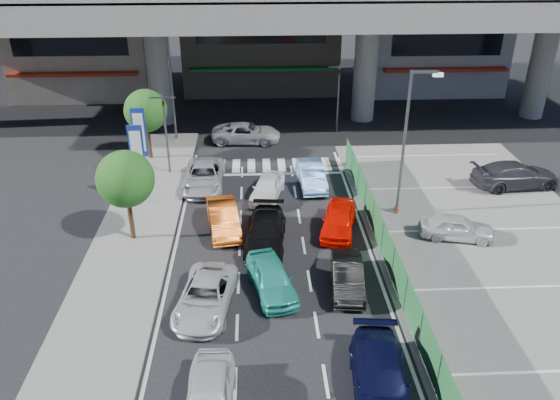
{
  "coord_description": "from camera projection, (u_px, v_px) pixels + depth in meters",
  "views": [
    {
      "loc": [
        -0.7,
        -20.08,
        14.59
      ],
      "look_at": [
        0.44,
        3.52,
        2.32
      ],
      "focal_mm": 35.0,
      "sensor_mm": 36.0,
      "label": 1
    }
  ],
  "objects": [
    {
      "name": "taxi_orange_left",
      "position": [
        223.0,
        218.0,
        28.34
      ],
      "size": [
        2.08,
        4.36,
        1.38
      ],
      "primitive_type": "imported",
      "rotation": [
        0.0,
        0.0,
        0.15
      ],
      "color": "orange",
      "rests_on": "ground"
    },
    {
      "name": "taxi_orange_right",
      "position": [
        339.0,
        220.0,
        28.22
      ],
      "size": [
        2.57,
        4.33,
        1.38
      ],
      "primitive_type": "imported",
      "rotation": [
        0.0,
        0.0,
        -0.25
      ],
      "color": "#F20B00",
      "rests_on": "ground"
    },
    {
      "name": "traffic_cone",
      "position": [
        398.0,
        205.0,
        30.24
      ],
      "size": [
        0.38,
        0.38,
        0.74
      ],
      "primitive_type": "cone",
      "rotation": [
        0.0,
        0.0,
        0.0
      ],
      "color": "#FF470E",
      "rests_on": "parking_lot"
    },
    {
      "name": "street_lamp_left",
      "position": [
        173.0,
        76.0,
        38.04
      ],
      "size": [
        1.65,
        0.22,
        8.0
      ],
      "color": "#595B60",
      "rests_on": "ground"
    },
    {
      "name": "sedan_white_mid_left",
      "position": [
        206.0,
        296.0,
        22.59
      ],
      "size": [
        2.75,
        4.82,
        1.27
      ],
      "primitive_type": "imported",
      "rotation": [
        0.0,
        0.0,
        -0.15
      ],
      "color": "silver",
      "rests_on": "ground"
    },
    {
      "name": "building_center",
      "position": [
        260.0,
        4.0,
        50.33
      ],
      "size": [
        14.0,
        10.9,
        15.0
      ],
      "color": "gray",
      "rests_on": "ground"
    },
    {
      "name": "parked_sedan_dgrey",
      "position": [
        515.0,
        175.0,
        32.79
      ],
      "size": [
        5.45,
        2.67,
        1.53
      ],
      "primitive_type": "imported",
      "rotation": [
        0.0,
        0.0,
        1.67
      ],
      "color": "#2F2F34",
      "rests_on": "parking_lot"
    },
    {
      "name": "sedan_black_mid",
      "position": [
        266.0,
        232.0,
        27.07
      ],
      "size": [
        2.38,
        4.92,
        1.38
      ],
      "primitive_type": "imported",
      "rotation": [
        0.0,
        0.0,
        -0.1
      ],
      "color": "black",
      "rests_on": "ground"
    },
    {
      "name": "signboard_far",
      "position": [
        140.0,
        134.0,
        32.56
      ],
      "size": [
        0.8,
        0.14,
        4.7
      ],
      "color": "#595B60",
      "rests_on": "ground"
    },
    {
      "name": "tree_near",
      "position": [
        125.0,
        179.0,
        26.24
      ],
      "size": [
        2.8,
        2.8,
        4.8
      ],
      "color": "#382314",
      "rests_on": "ground"
    },
    {
      "name": "tree_far",
      "position": [
        146.0,
        111.0,
        35.51
      ],
      "size": [
        2.8,
        2.8,
        4.8
      ],
      "color": "#382314",
      "rests_on": "ground"
    },
    {
      "name": "traffic_light_right",
      "position": [
        339.0,
        81.0,
        39.82
      ],
      "size": [
        1.6,
        1.24,
        5.2
      ],
      "color": "#595B60",
      "rests_on": "ground"
    },
    {
      "name": "taxi_teal_mid",
      "position": [
        272.0,
        278.0,
        23.65
      ],
      "size": [
        2.51,
        4.27,
        1.36
      ],
      "primitive_type": "imported",
      "rotation": [
        0.0,
        0.0,
        0.24
      ],
      "color": "teal",
      "rests_on": "ground"
    },
    {
      "name": "sedan_white_front_mid",
      "position": [
        267.0,
        188.0,
        31.64
      ],
      "size": [
        2.44,
        4.07,
        1.3
      ],
      "primitive_type": "imported",
      "rotation": [
        0.0,
        0.0,
        -0.25
      ],
      "color": "white",
      "rests_on": "ground"
    },
    {
      "name": "crossing_wagon_silver",
      "position": [
        246.0,
        133.0,
        39.54
      ],
      "size": [
        5.07,
        2.56,
        1.37
      ],
      "primitive_type": "imported",
      "rotation": [
        0.0,
        0.0,
        1.51
      ],
      "color": "#B3B6BA",
      "rests_on": "ground"
    },
    {
      "name": "sidewalk_left",
      "position": [
        134.0,
        238.0,
        27.77
      ],
      "size": [
        4.0,
        30.0,
        0.12
      ],
      "primitive_type": "cube",
      "color": "#5D5D5A",
      "rests_on": "ground"
    },
    {
      "name": "fence_run",
      "position": [
        387.0,
        250.0,
        25.25
      ],
      "size": [
        0.16,
        22.0,
        1.8
      ],
      "primitive_type": null,
      "color": "#205E2E",
      "rests_on": "ground"
    },
    {
      "name": "minivan_navy_back",
      "position": [
        380.0,
        379.0,
        18.49
      ],
      "size": [
        2.4,
        4.93,
        1.38
      ],
      "primitive_type": "imported",
      "rotation": [
        0.0,
        0.0,
        -0.1
      ],
      "color": "black",
      "rests_on": "ground"
    },
    {
      "name": "building_west",
      "position": [
        83.0,
        18.0,
        49.21
      ],
      "size": [
        12.0,
        10.9,
        13.0
      ],
      "color": "gray",
      "rests_on": "ground"
    },
    {
      "name": "hatch_black_mid_right",
      "position": [
        347.0,
        276.0,
        23.89
      ],
      "size": [
        1.64,
        3.9,
        1.25
      ],
      "primitive_type": "imported",
      "rotation": [
        0.0,
        0.0,
        -0.08
      ],
      "color": "black",
      "rests_on": "ground"
    },
    {
      "name": "kei_truck_front_right",
      "position": [
        311.0,
        175.0,
        33.09
      ],
      "size": [
        1.66,
        4.25,
        1.38
      ],
      "primitive_type": "imported",
      "rotation": [
        0.0,
        0.0,
        0.05
      ],
      "color": "#6393DA",
      "rests_on": "ground"
    },
    {
      "name": "van_white_back_left",
      "position": [
        209.0,
        397.0,
        17.76
      ],
      "size": [
        1.75,
        4.1,
        1.38
      ],
      "primitive_type": "imported",
      "rotation": [
        0.0,
        0.0,
        -0.03
      ],
      "color": "silver",
      "rests_on": "ground"
    },
    {
      "name": "building_east",
      "position": [
        432.0,
        21.0,
        50.81
      ],
      "size": [
        12.0,
        10.9,
        12.0
      ],
      "color": "gray",
      "rests_on": "ground"
    },
    {
      "name": "signboard_near",
      "position": [
        137.0,
        154.0,
        29.92
      ],
      "size": [
        0.8,
        0.14,
        4.7
      ],
      "color": "#595B60",
      "rests_on": "ground"
    },
    {
      "name": "parked_sedan_white",
      "position": [
        457.0,
        227.0,
        27.54
      ],
      "size": [
        3.93,
        2.26,
        1.26
      ],
      "primitive_type": "imported",
      "rotation": [
        0.0,
        0.0,
        1.35
      ],
      "color": "silver",
      "rests_on": "parking_lot"
    },
    {
      "name": "traffic_light_left",
      "position": [
        164.0,
        115.0,
        33.11
      ],
      "size": [
        1.6,
        1.24,
        5.2
      ],
      "color": "#595B60",
      "rests_on": "ground"
    },
    {
      "name": "ground",
      "position": [
        274.0,
        282.0,
        24.55
      ],
      "size": [
        120.0,
        120.0,
        0.0
      ],
      "primitive_type": "plane",
      "color": "black",
      "rests_on": "ground"
    },
    {
      "name": "expressway",
      "position": [
        262.0,
        7.0,
        40.02
      ],
      "size": [
        64.0,
        14.0,
        10.75
      ],
      "color": "slate",
      "rests_on": "ground"
    },
    {
      "name": "parking_lot",
      "position": [
        496.0,
        251.0,
        26.78
      ],
      "size": [
        12.0,
        28.0,
        0.06
      ],
      "primitive_type": "cube",
      "color": "#5D5D5A",
      "rests_on": "ground"
    },
    {
      "name": "street_lamp_right",
      "position": [
        409.0,
        133.0,
        27.98
      ],
      "size": [
        1.65,
        0.22,
        8.0
      ],
      "color": "#595B60",
      "rests_on": "ground"
    },
    {
      "name": "wagon_silver_front_left",
      "position": [
        204.0,
        176.0,
        32.93
      ],
      "size": [
        2.34,
        4.99,
        1.38
      ],
      "primitive_type": "imported",
      "rotation": [
        0.0,
        0.0,
        -0.01
      ],
      "color": "#A8A9AF",
      "rests_on": "ground"
    }
  ]
}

